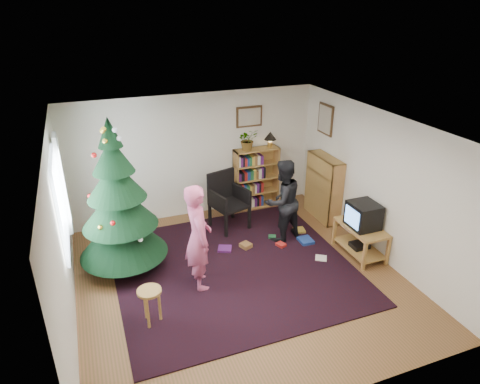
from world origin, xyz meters
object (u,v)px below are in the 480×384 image
object	(u,v)px
christmas_tree	(119,210)
potted_plant	(248,140)
picture_back	(249,117)
picture_right	(326,119)
crt_tv	(363,215)
stool	(150,298)
person_standing	(198,237)
bookshelf_right	(324,187)
bookshelf_back	(256,177)
table_lamp	(270,137)
armchair	(227,197)
tv_stand	(360,238)
person_by_chair	(282,201)

from	to	relation	value
christmas_tree	potted_plant	bearing A→B (deg)	26.50
picture_back	picture_right	bearing A→B (deg)	-28.69
crt_tv	christmas_tree	bearing A→B (deg)	164.80
stool	potted_plant	xyz separation A→B (m)	(2.57, 2.87, 1.09)
person_standing	bookshelf_right	bearing A→B (deg)	-64.48
bookshelf_back	potted_plant	distance (m)	0.88
person_standing	table_lamp	world-z (taller)	person_standing
armchair	table_lamp	world-z (taller)	table_lamp
picture_back	armchair	size ratio (longest dim) A/B	0.49
bookshelf_back	stool	distance (m)	4.00
tv_stand	potted_plant	world-z (taller)	potted_plant
crt_tv	potted_plant	distance (m)	2.78
armchair	potted_plant	distance (m)	1.27
armchair	person_by_chair	xyz separation A→B (m)	(0.76, -0.86, 0.17)
bookshelf_right	armchair	world-z (taller)	bookshelf_right
picture_back	picture_right	size ratio (longest dim) A/B	0.92
bookshelf_right	table_lamp	distance (m)	1.49
tv_stand	table_lamp	xyz separation A→B (m)	(-0.65, 2.42, 1.20)
bookshelf_back	table_lamp	size ratio (longest dim) A/B	3.93
picture_back	armchair	xyz separation A→B (m)	(-0.74, -0.73, -1.34)
christmas_tree	stool	world-z (taller)	christmas_tree
picture_back	crt_tv	size ratio (longest dim) A/B	1.10
picture_back	crt_tv	world-z (taller)	picture_back
christmas_tree	person_by_chair	bearing A→B (deg)	-1.79
picture_right	christmas_tree	size ratio (longest dim) A/B	0.23
bookshelf_right	person_standing	xyz separation A→B (m)	(-2.98, -1.32, 0.19)
tv_stand	picture_right	bearing A→B (deg)	82.06
bookshelf_right	tv_stand	world-z (taller)	bookshelf_right
bookshelf_back	table_lamp	xyz separation A→B (m)	(0.30, 0.00, 0.86)
stool	person_standing	distance (m)	1.14
bookshelf_back	picture_right	bearing A→B (deg)	-26.00
bookshelf_right	potted_plant	xyz separation A→B (m)	(-1.27, 0.94, 0.85)
picture_back	table_lamp	bearing A→B (deg)	-18.01
person_standing	table_lamp	bearing A→B (deg)	-42.61
christmas_tree	armchair	bearing A→B (deg)	20.29
picture_right	person_by_chair	world-z (taller)	picture_right
person_standing	table_lamp	size ratio (longest dim) A/B	5.15
picture_back	armchair	bearing A→B (deg)	-135.52
picture_back	bookshelf_right	distance (m)	2.06
person_by_chair	armchair	bearing A→B (deg)	-62.66
bookshelf_right	christmas_tree	bearing A→B (deg)	95.97
bookshelf_back	armchair	bearing A→B (deg)	-145.26
bookshelf_right	tv_stand	size ratio (longest dim) A/B	1.36
crt_tv	table_lamp	distance (m)	2.62
tv_stand	potted_plant	distance (m)	2.93
picture_right	bookshelf_right	xyz separation A→B (m)	(-0.14, -0.35, -1.29)
armchair	person_standing	xyz separation A→B (m)	(-1.04, -1.67, 0.25)
christmas_tree	bookshelf_right	bearing A→B (deg)	5.97
bookshelf_right	person_by_chair	size ratio (longest dim) A/B	0.83
picture_right	bookshelf_back	world-z (taller)	picture_right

